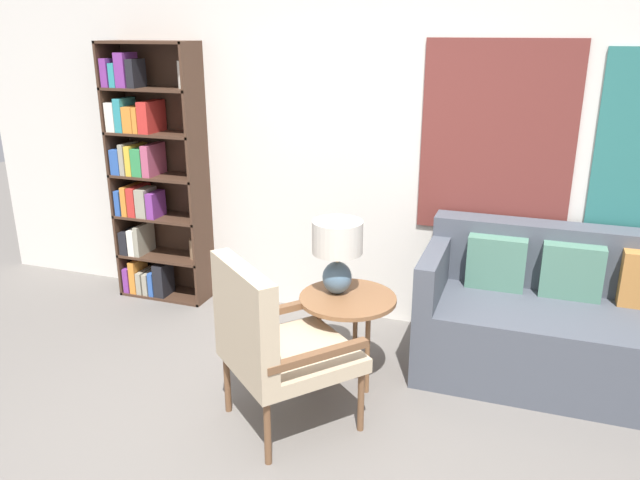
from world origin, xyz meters
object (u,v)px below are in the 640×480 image
(bookshelf, at_px, (149,176))
(armchair, at_px, (270,338))
(side_table, at_px, (348,305))
(table_lamp, at_px, (337,248))
(couch, at_px, (566,323))

(bookshelf, distance_m, armchair, 2.14)
(armchair, relative_size, side_table, 1.67)
(armchair, distance_m, side_table, 0.64)
(armchair, xyz_separation_m, table_lamp, (0.16, 0.63, 0.30))
(bookshelf, height_order, armchair, bookshelf)
(armchair, height_order, couch, armchair)
(bookshelf, xyz_separation_m, table_lamp, (1.76, -0.73, -0.13))
(armchair, distance_m, couch, 1.86)
(armchair, xyz_separation_m, side_table, (0.24, 0.59, -0.04))
(side_table, xyz_separation_m, table_lamp, (-0.08, 0.04, 0.34))
(armchair, relative_size, table_lamp, 2.15)
(armchair, bearing_deg, table_lamp, 75.42)
(armchair, height_order, side_table, armchair)
(bookshelf, height_order, couch, bookshelf)
(bookshelf, relative_size, armchair, 2.06)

